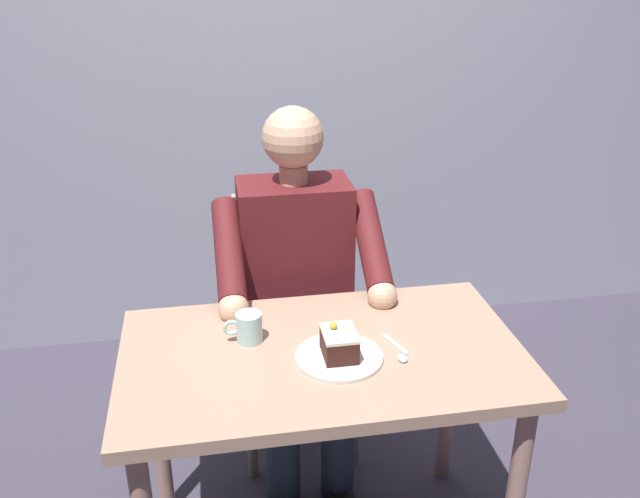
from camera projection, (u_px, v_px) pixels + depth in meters
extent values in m
cube|color=tan|center=(323.00, 356.00, 1.79)|extent=(1.06, 0.62, 0.04)
cylinder|color=#A77B6E|center=(449.00, 391.00, 2.23)|extent=(0.05, 0.05, 0.70)
cylinder|color=#A77B6E|center=(158.00, 423.00, 2.08)|extent=(0.05, 0.05, 0.70)
cube|color=#949365|center=(295.00, 336.00, 2.38)|extent=(0.42, 0.42, 0.04)
cube|color=#949365|center=(287.00, 251.00, 2.45)|extent=(0.38, 0.04, 0.45)
cylinder|color=#949365|center=(355.00, 412.00, 2.34)|extent=(0.04, 0.04, 0.44)
cylinder|color=#949365|center=(251.00, 424.00, 2.28)|extent=(0.04, 0.04, 0.44)
cylinder|color=#949365|center=(335.00, 355.00, 2.66)|extent=(0.04, 0.04, 0.44)
cylinder|color=#949365|center=(244.00, 364.00, 2.60)|extent=(0.04, 0.04, 0.44)
cube|color=#57191D|center=(295.00, 262.00, 2.24)|extent=(0.36, 0.22, 0.56)
sphere|color=#D8A684|center=(293.00, 137.00, 2.06)|extent=(0.19, 0.19, 0.19)
cylinder|color=#D8A684|center=(293.00, 174.00, 2.11)|extent=(0.09, 0.09, 0.06)
cylinder|color=#57191D|center=(371.00, 240.00, 2.10)|extent=(0.08, 0.33, 0.26)
sphere|color=#D8A684|center=(382.00, 296.00, 2.00)|extent=(0.09, 0.09, 0.09)
cylinder|color=#57191D|center=(229.00, 251.00, 2.03)|extent=(0.08, 0.33, 0.26)
sphere|color=#D8A684|center=(234.00, 309.00, 1.93)|extent=(0.09, 0.09, 0.09)
cylinder|color=#27323F|center=(328.00, 355.00, 2.27)|extent=(0.13, 0.38, 0.14)
cylinder|color=#27323F|center=(275.00, 360.00, 2.24)|extent=(0.13, 0.38, 0.14)
cylinder|color=#27323F|center=(338.00, 444.00, 2.20)|extent=(0.11, 0.11, 0.42)
cylinder|color=#27323F|center=(283.00, 451.00, 2.17)|extent=(0.11, 0.11, 0.42)
cylinder|color=silver|center=(339.00, 357.00, 1.75)|extent=(0.23, 0.23, 0.01)
cube|color=#391915|center=(339.00, 345.00, 1.73)|extent=(0.08, 0.11, 0.06)
cube|color=beige|center=(339.00, 333.00, 1.72)|extent=(0.09, 0.11, 0.01)
sphere|color=gold|center=(333.00, 326.00, 1.72)|extent=(0.02, 0.02, 0.02)
cylinder|color=#ACD0D1|center=(249.00, 327.00, 1.81)|extent=(0.07, 0.07, 0.08)
torus|color=#ACD0D1|center=(232.00, 328.00, 1.80)|extent=(0.05, 0.01, 0.05)
cylinder|color=black|center=(249.00, 316.00, 1.79)|extent=(0.06, 0.06, 0.01)
cube|color=silver|center=(395.00, 345.00, 1.80)|extent=(0.05, 0.11, 0.01)
ellipsoid|color=silver|center=(403.00, 358.00, 1.74)|extent=(0.03, 0.04, 0.01)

